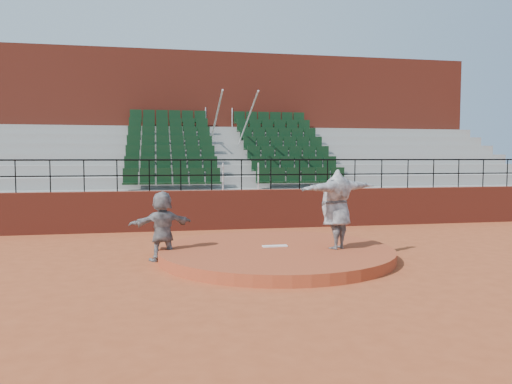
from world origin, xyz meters
The scene contains 9 objects.
ground centered at (0.00, 0.00, 0.00)m, with size 90.00×90.00×0.00m, color #A64925.
pitchers_mound centered at (0.00, 0.00, 0.12)m, with size 5.50×5.50×0.25m, color #A34324.
pitching_rubber centered at (0.00, 0.15, 0.27)m, with size 0.60×0.15×0.03m, color white.
boundary_wall centered at (0.00, 5.00, 0.65)m, with size 24.00×0.30×1.30m, color maroon.
wall_railing centered at (0.00, 5.00, 2.03)m, with size 24.04×0.05×1.03m.
seating_deck centered at (0.00, 8.65, 1.44)m, with size 24.00×5.97×4.63m.
press_box_facade centered at (0.00, 12.60, 3.55)m, with size 24.00×3.00×7.10m, color maroon.
pitcher centered at (1.34, -0.38, 1.18)m, with size 2.28×0.62×1.86m, color black.
fielder centered at (-2.65, 0.28, 0.81)m, with size 1.49×0.48×1.61m, color black.
Camera 1 is at (-2.72, -11.34, 2.39)m, focal length 35.00 mm.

